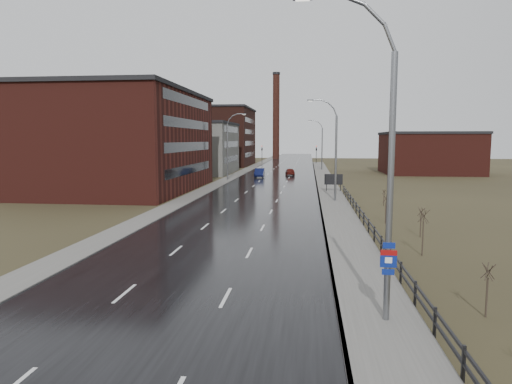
% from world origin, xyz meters
% --- Properties ---
extents(ground, '(320.00, 320.00, 0.00)m').
position_xyz_m(ground, '(0.00, 0.00, 0.00)').
color(ground, '#2D2819').
rests_on(ground, ground).
extents(road, '(14.00, 300.00, 0.06)m').
position_xyz_m(road, '(0.00, 60.00, 0.03)').
color(road, black).
rests_on(road, ground).
extents(sidewalk_right, '(3.20, 180.00, 0.18)m').
position_xyz_m(sidewalk_right, '(8.60, 35.00, 0.09)').
color(sidewalk_right, '#595651').
rests_on(sidewalk_right, ground).
extents(curb_right, '(0.16, 180.00, 0.18)m').
position_xyz_m(curb_right, '(7.08, 35.00, 0.09)').
color(curb_right, slate).
rests_on(curb_right, ground).
extents(sidewalk_left, '(2.40, 260.00, 0.12)m').
position_xyz_m(sidewalk_left, '(-8.20, 60.00, 0.06)').
color(sidewalk_left, '#595651').
rests_on(sidewalk_left, ground).
extents(warehouse_near, '(22.44, 28.56, 13.50)m').
position_xyz_m(warehouse_near, '(-20.99, 45.00, 6.76)').
color(warehouse_near, '#471914').
rests_on(warehouse_near, ground).
extents(warehouse_mid, '(16.32, 20.40, 10.50)m').
position_xyz_m(warehouse_mid, '(-17.99, 78.00, 5.26)').
color(warehouse_mid, slate).
rests_on(warehouse_mid, ground).
extents(warehouse_far, '(26.52, 24.48, 15.50)m').
position_xyz_m(warehouse_far, '(-22.99, 108.00, 7.76)').
color(warehouse_far, '#331611').
rests_on(warehouse_far, ground).
extents(building_right, '(18.36, 16.32, 8.50)m').
position_xyz_m(building_right, '(30.30, 82.00, 4.26)').
color(building_right, '#471914').
rests_on(building_right, ground).
extents(smokestack, '(2.70, 2.70, 30.70)m').
position_xyz_m(smokestack, '(-6.00, 150.00, 15.50)').
color(smokestack, '#331611').
rests_on(smokestack, ground).
extents(streetlight_main, '(3.91, 0.29, 12.11)m').
position_xyz_m(streetlight_main, '(8.47, 2.00, 6.06)').
color(streetlight_main, slate).
rests_on(streetlight_main, ground).
extents(streetlight_right_mid, '(3.36, 0.28, 11.35)m').
position_xyz_m(streetlight_right_mid, '(8.50, 36.00, 5.84)').
color(streetlight_right_mid, slate).
rests_on(streetlight_right_mid, ground).
extents(streetlight_left, '(3.36, 0.28, 11.35)m').
position_xyz_m(streetlight_left, '(-7.70, 62.00, 5.84)').
color(streetlight_left, slate).
rests_on(streetlight_left, ground).
extents(streetlight_right_far, '(3.36, 0.28, 11.35)m').
position_xyz_m(streetlight_right_far, '(8.50, 90.00, 5.84)').
color(streetlight_right_far, slate).
rests_on(streetlight_right_far, ground).
extents(guardrail, '(0.10, 53.05, 1.10)m').
position_xyz_m(guardrail, '(10.30, 18.31, 0.71)').
color(guardrail, black).
rests_on(guardrail, ground).
extents(shrub_b, '(0.51, 0.54, 2.16)m').
position_xyz_m(shrub_b, '(12.79, 3.12, 1.15)').
color(shrub_b, '#382D23').
rests_on(shrub_b, ground).
extents(shrub_c, '(0.66, 0.70, 2.82)m').
position_xyz_m(shrub_c, '(12.67, 12.75, 1.50)').
color(shrub_c, '#382D23').
rests_on(shrub_c, ground).
extents(shrub_d, '(0.51, 0.54, 2.14)m').
position_xyz_m(shrub_d, '(13.80, 18.08, 1.13)').
color(shrub_d, '#382D23').
rests_on(shrub_d, ground).
extents(shrub_e, '(0.58, 0.61, 2.45)m').
position_xyz_m(shrub_e, '(12.20, 23.19, 1.30)').
color(shrub_e, '#382D23').
rests_on(shrub_e, ground).
extents(shrub_f, '(0.42, 0.44, 1.74)m').
position_xyz_m(shrub_f, '(13.73, 33.71, 0.92)').
color(shrub_f, '#382D23').
rests_on(shrub_f, ground).
extents(billboard, '(2.37, 0.17, 2.44)m').
position_xyz_m(billboard, '(9.10, 45.41, 1.67)').
color(billboard, black).
rests_on(billboard, ground).
extents(traffic_light_left, '(0.58, 2.73, 5.30)m').
position_xyz_m(traffic_light_left, '(-8.00, 120.00, 4.60)').
color(traffic_light_left, black).
rests_on(traffic_light_left, ground).
extents(traffic_light_right, '(0.58, 2.73, 5.30)m').
position_xyz_m(traffic_light_right, '(8.00, 120.00, 4.60)').
color(traffic_light_right, black).
rests_on(traffic_light_right, ground).
extents(car_near, '(1.87, 4.92, 1.60)m').
position_xyz_m(car_near, '(-3.16, 68.51, 0.80)').
color(car_near, '#0B1037').
rests_on(car_near, ground).
extents(car_far, '(2.14, 4.31, 1.41)m').
position_xyz_m(car_far, '(2.26, 73.44, 0.71)').
color(car_far, '#51120D').
rests_on(car_far, ground).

